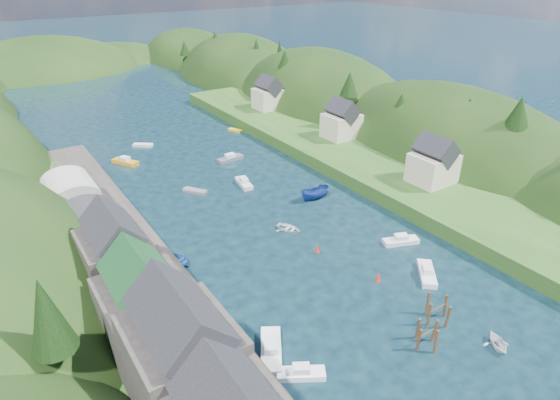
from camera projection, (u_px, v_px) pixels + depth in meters
ground at (216, 175)px, 88.46m from camera, size 600.00×600.00×0.00m
hillside_right at (320, 133)px, 132.57m from camera, size 36.00×245.56×48.00m
far_hills at (79, 93)px, 185.70m from camera, size 103.00×68.00×44.00m
hill_trees at (181, 101)px, 93.60m from camera, size 89.99×148.98×11.90m
quay_left at (146, 302)px, 53.96m from camera, size 12.00×110.00×2.00m
terrace_left_grass at (82, 324)px, 50.39m from camera, size 12.00×110.00×2.50m
quayside_buildings at (168, 340)px, 40.13m from camera, size 8.00×35.84×12.90m
boat_sheds at (81, 209)px, 65.07m from camera, size 7.00×21.00×7.50m
terrace_right at (351, 158)px, 92.87m from camera, size 16.00×120.00×2.40m
right_bank_cottages at (337, 122)px, 98.39m from camera, size 9.00×59.24×8.41m
piling_cluster_near at (426, 337)px, 48.77m from camera, size 2.89×2.73×3.43m
piling_cluster_far at (437, 312)px, 52.10m from camera, size 3.32×3.08×3.61m
channel_buoy_near at (378, 278)px, 59.00m from camera, size 0.70×0.70×1.10m
channel_buoy_far at (317, 249)px, 64.89m from camera, size 0.70×0.70×1.10m
moored_boats at (293, 246)px, 65.25m from camera, size 35.85×86.06×2.24m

